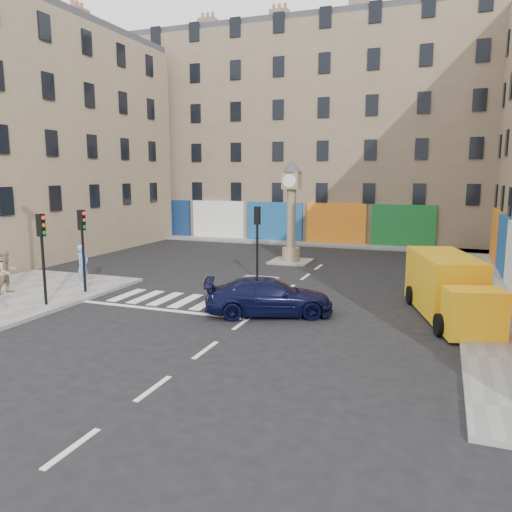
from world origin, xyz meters
The scene contains 15 objects.
ground centered at (0.00, 0.00, 0.00)m, with size 120.00×120.00×0.00m, color black.
sidewalk_right centered at (8.70, 10.00, 0.07)m, with size 2.60×30.00×0.15m, color gray.
sidewalk_far centered at (-4.00, 22.20, 0.07)m, with size 32.00×2.40×0.15m, color gray.
island_near centered at (-2.00, 8.00, 0.06)m, with size 1.80×1.80×0.12m, color gray.
island_far centered at (-2.00, 14.00, 0.06)m, with size 2.40×2.40×0.12m, color gray.
building_far centered at (-4.00, 28.00, 8.50)m, with size 32.00×10.00×17.00m, color #87715A.
building_left centered at (-19.00, 12.00, 7.50)m, with size 8.00×20.00×15.00m, color #938160.
traffic_light_left_near centered at (-8.30, 0.20, 2.62)m, with size 0.28×0.22×3.70m.
traffic_light_left_far centered at (-8.30, 2.60, 2.62)m, with size 0.28×0.22×3.70m.
traffic_light_island centered at (-2.00, 8.00, 2.59)m, with size 0.28×0.22×3.70m.
clock_pillar centered at (-2.00, 14.00, 3.55)m, with size 1.20×1.20×6.10m.
navy_sedan centered at (0.53, 2.48, 0.72)m, with size 2.01×4.94×1.43m, color black.
yellow_van centered at (7.02, 4.61, 1.15)m, with size 3.57×6.63×2.31m.
pedestrian_blue centered at (-9.39, 3.83, 1.11)m, with size 0.70×0.46×1.92m, color #6198DD.
pedestrian_tan centered at (-11.34, 1.18, 1.12)m, with size 0.94×0.73×1.94m, color #A18163.
Camera 1 is at (6.64, -15.31, 5.39)m, focal length 35.00 mm.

